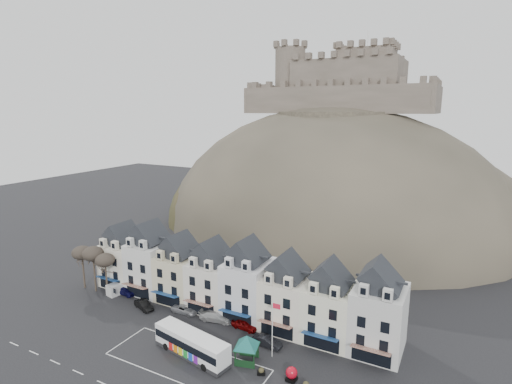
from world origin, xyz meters
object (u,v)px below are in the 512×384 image
at_px(red_buoy, 292,374).
at_px(car_charcoal, 267,341).
at_px(car_white, 216,316).
at_px(bus, 192,343).
at_px(flagpole, 273,325).
at_px(car_black, 144,305).
at_px(bus_shelter, 247,341).
at_px(car_silver, 185,309).
at_px(white_van, 119,288).
at_px(car_maroon, 245,324).
at_px(car_navy, 126,291).

relative_size(red_buoy, car_charcoal, 0.41).
bearing_deg(red_buoy, car_white, 154.61).
xyz_separation_m(bus, flagpole, (9.85, 4.92, 2.80)).
relative_size(bus, car_black, 2.87).
distance_m(bus_shelter, car_silver, 16.98).
bearing_deg(bus_shelter, white_van, 152.45).
height_order(white_van, car_maroon, white_van).
distance_m(car_white, car_charcoal, 10.52).
xyz_separation_m(bus_shelter, car_navy, (-29.07, 6.99, -2.25)).
bearing_deg(bus_shelter, bus, -176.84).
relative_size(bus_shelter, car_maroon, 1.37).
bearing_deg(white_van, bus_shelter, -1.05).
distance_m(white_van, car_white, 21.15).
relative_size(car_white, car_charcoal, 1.24).
distance_m(red_buoy, car_black, 29.55).
xyz_separation_m(car_white, car_charcoal, (10.22, -2.50, -0.07)).
relative_size(bus_shelter, car_charcoal, 1.34).
bearing_deg(flagpole, car_charcoal, 133.69).
bearing_deg(red_buoy, car_silver, 161.49).
bearing_deg(red_buoy, car_black, 169.90).
bearing_deg(car_charcoal, bus_shelter, 173.58).
height_order(red_buoy, car_white, red_buoy).
xyz_separation_m(bus_shelter, car_silver, (-15.42, 6.72, -2.34)).
xyz_separation_m(bus, car_white, (-2.20, 9.33, -1.08)).
height_order(car_silver, car_charcoal, car_charcoal).
bearing_deg(white_van, car_silver, 10.78).
bearing_deg(car_navy, bus, -108.26).
distance_m(flagpole, white_van, 33.70).
xyz_separation_m(flagpole, car_black, (-24.95, 1.92, -3.97)).
height_order(flagpole, car_charcoal, flagpole).
xyz_separation_m(car_navy, car_black, (6.70, -2.50, -0.03)).
bearing_deg(white_van, car_navy, 11.81).
xyz_separation_m(white_van, car_white, (21.15, 0.00, -0.21)).
distance_m(red_buoy, car_white, 17.92).
bearing_deg(car_navy, white_van, 94.92).
bearing_deg(red_buoy, car_charcoal, 139.01).
bearing_deg(bus_shelter, car_charcoal, 65.83).
xyz_separation_m(red_buoy, car_silver, (-22.14, 7.41, -0.28)).
height_order(car_navy, car_white, car_white).
relative_size(bus, white_van, 2.64).
bearing_deg(bus_shelter, car_navy, 151.79).
bearing_deg(car_maroon, car_silver, 96.77).
distance_m(car_black, car_silver, 7.30).
bearing_deg(car_charcoal, car_black, 93.06).
xyz_separation_m(red_buoy, car_white, (-16.19, 7.68, -0.13)).
bearing_deg(flagpole, car_navy, 172.06).
relative_size(flagpole, car_charcoal, 1.87).
bearing_deg(car_charcoal, flagpole, -133.25).
height_order(flagpole, car_black, flagpole).
xyz_separation_m(bus, car_silver, (-8.15, 9.06, -1.23)).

